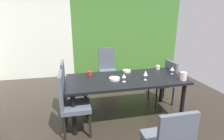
% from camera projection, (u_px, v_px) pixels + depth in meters
% --- Properties ---
extents(ground_plane, '(5.99, 5.83, 0.02)m').
position_uv_depth(ground_plane, '(109.00, 121.00, 3.16)').
color(ground_plane, '#2B241D').
extents(back_panel_interior, '(2.44, 0.10, 2.71)m').
position_uv_depth(back_panel_interior, '(29.00, 34.00, 5.07)').
color(back_panel_interior, silver).
rests_on(back_panel_interior, ground_plane).
extents(garden_window_panel, '(3.55, 0.10, 2.71)m').
position_uv_depth(garden_window_panel, '(127.00, 32.00, 5.71)').
color(garden_window_panel, '#41792E').
rests_on(garden_window_panel, ground_plane).
extents(dining_table, '(2.09, 0.96, 0.75)m').
position_uv_depth(dining_table, '(126.00, 82.00, 3.16)').
color(dining_table, black).
rests_on(dining_table, ground_plane).
extents(chair_head_far, '(0.44, 0.45, 1.04)m').
position_uv_depth(chair_head_far, '(107.00, 67.00, 4.54)').
color(chair_head_far, '#4B525D').
rests_on(chair_head_far, ground_plane).
extents(chair_left_far, '(0.45, 0.44, 1.03)m').
position_uv_depth(chair_left_far, '(70.00, 86.00, 3.29)').
color(chair_left_far, '#4B525D').
rests_on(chair_left_far, ground_plane).
extents(chair_left_near, '(0.45, 0.44, 1.01)m').
position_uv_depth(chair_left_near, '(70.00, 101.00, 2.68)').
color(chair_left_near, '#4B525D').
rests_on(chair_left_near, ground_plane).
extents(chair_right_far, '(0.44, 0.44, 0.92)m').
position_uv_depth(chair_right_far, '(165.00, 80.00, 3.72)').
color(chair_right_far, '#4B525D').
rests_on(chair_right_far, ground_plane).
extents(wine_glass_front, '(0.08, 0.08, 0.14)m').
position_uv_depth(wine_glass_front, '(172.00, 69.00, 3.34)').
color(wine_glass_front, silver).
rests_on(wine_glass_front, dining_table).
extents(wine_glass_west, '(0.07, 0.07, 0.14)m').
position_uv_depth(wine_glass_west, '(124.00, 76.00, 2.94)').
color(wine_glass_west, silver).
rests_on(wine_glass_west, dining_table).
extents(wine_glass_corner, '(0.07, 0.07, 0.17)m').
position_uv_depth(wine_glass_corner, '(146.00, 73.00, 3.01)').
color(wine_glass_corner, silver).
rests_on(wine_glass_corner, dining_table).
extents(serving_bowl_east, '(0.19, 0.19, 0.04)m').
position_uv_depth(serving_bowl_east, '(114.00, 79.00, 3.04)').
color(serving_bowl_east, beige).
rests_on(serving_bowl_east, dining_table).
extents(serving_bowl_right, '(0.16, 0.16, 0.04)m').
position_uv_depth(serving_bowl_right, '(127.00, 71.00, 3.50)').
color(serving_bowl_right, beige).
rests_on(serving_bowl_right, dining_table).
extents(cup_center, '(0.08, 0.08, 0.08)m').
position_uv_depth(cup_center, '(90.00, 73.00, 3.29)').
color(cup_center, red).
rests_on(cup_center, dining_table).
extents(cup_near_window, '(0.08, 0.08, 0.08)m').
position_uv_depth(cup_near_window, '(158.00, 67.00, 3.68)').
color(cup_near_window, silver).
rests_on(cup_near_window, dining_table).
extents(pitcher_south, '(0.12, 0.11, 0.15)m').
position_uv_depth(pitcher_south, '(183.00, 76.00, 3.02)').
color(pitcher_south, silver).
rests_on(pitcher_south, dining_table).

